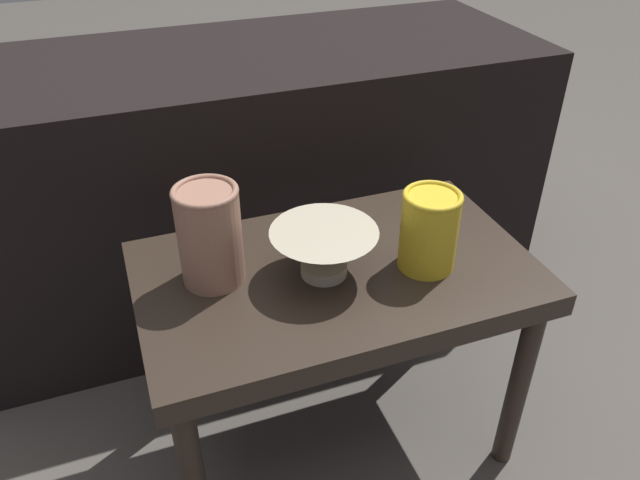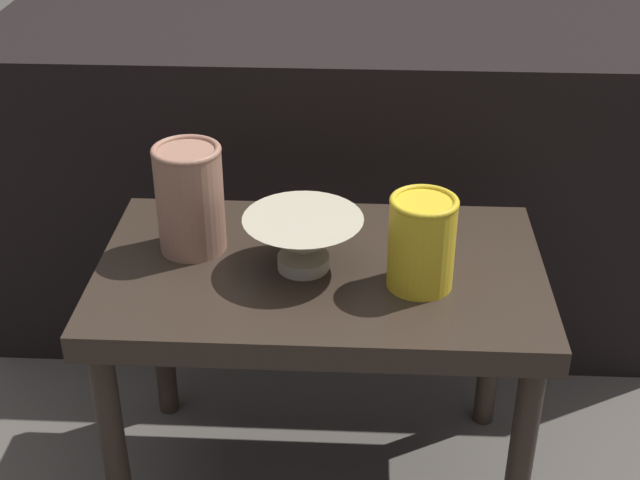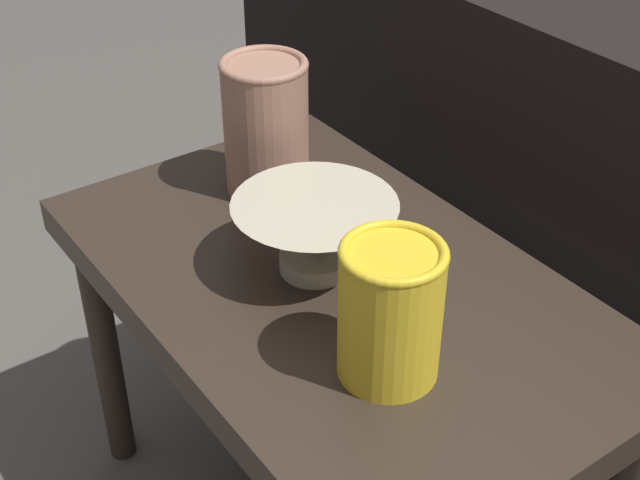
# 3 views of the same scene
# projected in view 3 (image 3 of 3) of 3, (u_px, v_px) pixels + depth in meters

# --- Properties ---
(table) EXTENTS (0.64, 0.39, 0.42)m
(table) POSITION_uv_depth(u_px,v_px,m) (334.00, 318.00, 0.95)
(table) COLOR #2D231C
(table) RESTS_ON ground_plane
(bowl) EXTENTS (0.17, 0.17, 0.08)m
(bowl) POSITION_uv_depth(u_px,v_px,m) (315.00, 231.00, 0.91)
(bowl) COLOR #B2A88E
(bowl) RESTS_ON table
(vase_textured_left) EXTENTS (0.10, 0.10, 0.16)m
(vase_textured_left) POSITION_uv_depth(u_px,v_px,m) (266.00, 125.00, 1.02)
(vase_textured_left) COLOR #996B56
(vase_textured_left) RESTS_ON table
(vase_colorful_right) EXTENTS (0.09, 0.09, 0.13)m
(vase_colorful_right) POSITION_uv_depth(u_px,v_px,m) (390.00, 310.00, 0.77)
(vase_colorful_right) COLOR gold
(vase_colorful_right) RESTS_ON table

